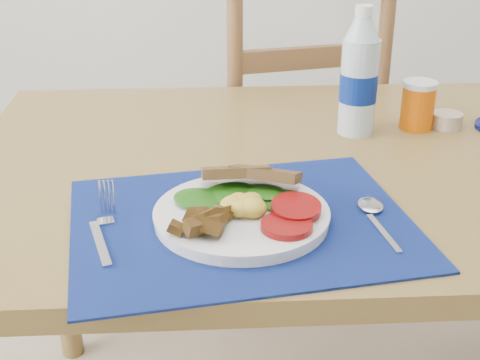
% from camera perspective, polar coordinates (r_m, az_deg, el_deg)
% --- Properties ---
extents(table, '(1.40, 0.90, 0.75)m').
position_cam_1_polar(table, '(1.30, 8.43, -1.41)').
color(table, brown).
rests_on(table, ground).
extents(chair_far, '(0.55, 0.53, 1.26)m').
position_cam_1_polar(chair_far, '(1.92, 4.51, 6.39)').
color(chair_far, brown).
rests_on(chair_far, ground).
extents(placemat, '(0.56, 0.47, 0.00)m').
position_cam_1_polar(placemat, '(1.01, 0.13, -3.62)').
color(placemat, black).
rests_on(placemat, table).
extents(breakfast_plate, '(0.26, 0.26, 0.06)m').
position_cam_1_polar(breakfast_plate, '(1.00, -0.15, -2.71)').
color(breakfast_plate, silver).
rests_on(breakfast_plate, placemat).
extents(fork, '(0.05, 0.18, 0.00)m').
position_cam_1_polar(fork, '(1.01, -11.55, -4.11)').
color(fork, '#B2B5BA').
rests_on(fork, placemat).
extents(spoon, '(0.04, 0.17, 0.00)m').
position_cam_1_polar(spoon, '(1.05, 11.40, -2.92)').
color(spoon, '#B2B5BA').
rests_on(spoon, placemat).
extents(water_bottle, '(0.08, 0.08, 0.26)m').
position_cam_1_polar(water_bottle, '(1.35, 10.11, 8.51)').
color(water_bottle, '#ADBFCC').
rests_on(water_bottle, table).
extents(juice_glass, '(0.07, 0.07, 0.09)m').
position_cam_1_polar(juice_glass, '(1.42, 14.93, 6.09)').
color(juice_glass, '#D35705').
rests_on(juice_glass, table).
extents(ramekin, '(0.06, 0.06, 0.03)m').
position_cam_1_polar(ramekin, '(1.45, 17.23, 4.88)').
color(ramekin, tan).
rests_on(ramekin, table).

